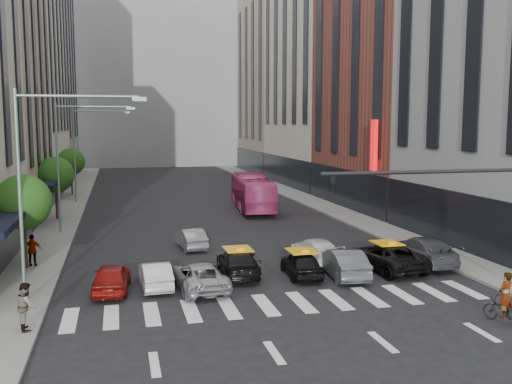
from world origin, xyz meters
TOP-DOWN VIEW (x-y plane):
  - ground at (0.00, 0.00)m, footprint 160.00×160.00m
  - sidewalk_left at (-11.50, 30.00)m, footprint 3.00×96.00m
  - sidewalk_right at (11.50, 30.00)m, footprint 3.00×96.00m
  - building_left_c at (-17.00, 46.00)m, footprint 8.00×20.00m
  - building_left_d at (-17.00, 65.00)m, footprint 8.00×18.00m
  - building_right_b at (17.00, 27.00)m, footprint 8.00×18.00m
  - building_right_c at (17.00, 46.00)m, footprint 8.00×20.00m
  - building_right_d at (17.00, 65.00)m, footprint 8.00×18.00m
  - building_far at (0.00, 85.00)m, footprint 30.00×10.00m
  - tree_near at (-11.80, 10.00)m, footprint 2.88×2.88m
  - tree_mid at (-11.80, 26.00)m, footprint 2.88×2.88m
  - tree_far at (-11.80, 42.00)m, footprint 2.88×2.88m
  - streetlamp_near at (-10.04, 4.00)m, footprint 5.38×0.25m
  - streetlamp_mid at (-10.04, 20.00)m, footprint 5.38×0.25m
  - streetlamp_far at (-10.04, 36.00)m, footprint 5.38×0.25m
  - traffic_signal at (7.69, -1.00)m, footprint 10.10×0.20m
  - liberty_sign at (12.60, 20.00)m, footprint 0.30×0.70m
  - car_red at (-7.40, 5.02)m, footprint 1.91×4.06m
  - car_white_front at (-5.39, 5.25)m, footprint 1.48×3.80m
  - car_silver at (-3.43, 4.44)m, footprint 2.50×4.77m
  - taxi_left at (-1.16, 6.43)m, footprint 2.28×4.82m
  - taxi_center at (1.90, 5.45)m, footprint 1.80×3.94m
  - car_grey_mid at (3.94, 4.95)m, footprint 1.90×4.55m
  - taxi_right at (6.69, 5.68)m, footprint 2.97×5.39m
  - car_grey_curb at (9.20, 6.38)m, footprint 2.33×5.35m
  - car_row2_left at (-2.70, 13.37)m, footprint 1.73×3.92m
  - car_row2_right at (3.65, 8.34)m, footprint 2.09×4.59m
  - bus at (4.66, 27.91)m, footprint 3.70×11.50m
  - motorcycle at (7.40, -2.92)m, footprint 1.23×2.03m
  - rider at (7.40, -2.92)m, footprint 0.76×0.61m
  - pedestrian_near at (-10.40, 0.40)m, footprint 0.87×1.00m
  - pedestrian_far at (-11.51, 10.30)m, footprint 1.03×0.49m

SIDE VIEW (x-z plane):
  - ground at x=0.00m, z-range 0.00..0.00m
  - sidewalk_left at x=-11.50m, z-range 0.00..0.15m
  - sidewalk_right at x=11.50m, z-range 0.00..0.15m
  - motorcycle at x=7.40m, z-range 0.00..1.01m
  - car_white_front at x=-5.39m, z-range 0.00..1.23m
  - car_row2_left at x=-2.70m, z-range 0.00..1.25m
  - car_silver at x=-3.43m, z-range 0.00..1.28m
  - car_row2_right at x=3.65m, z-range 0.00..1.30m
  - taxi_center at x=1.90m, z-range 0.00..1.31m
  - car_red at x=-7.40m, z-range 0.00..1.34m
  - taxi_left at x=-1.16m, z-range 0.00..1.36m
  - taxi_right at x=6.69m, z-range 0.00..1.43m
  - car_grey_mid at x=3.94m, z-range 0.00..1.46m
  - car_grey_curb at x=9.20m, z-range 0.00..1.53m
  - pedestrian_far at x=-11.51m, z-range 0.15..1.87m
  - pedestrian_near at x=-10.40m, z-range 0.15..1.92m
  - bus at x=4.66m, z-range 0.00..3.15m
  - rider at x=7.40m, z-range 1.01..2.81m
  - tree_near at x=-11.80m, z-range 1.18..6.13m
  - tree_mid at x=-11.80m, z-range 1.18..6.13m
  - tree_far at x=-11.80m, z-range 1.18..6.13m
  - traffic_signal at x=7.69m, z-range 1.47..7.47m
  - streetlamp_near at x=-10.04m, z-range 1.40..10.40m
  - streetlamp_mid at x=-10.04m, z-range 1.40..10.40m
  - streetlamp_far at x=-10.04m, z-range 1.40..10.40m
  - liberty_sign at x=12.60m, z-range 4.00..8.00m
  - building_right_b at x=17.00m, z-range 0.00..26.00m
  - building_right_d at x=17.00m, z-range 0.00..28.00m
  - building_left_d at x=-17.00m, z-range 0.00..30.00m
  - building_left_c at x=-17.00m, z-range 0.00..36.00m
  - building_far at x=0.00m, z-range 0.00..36.00m
  - building_right_c at x=17.00m, z-range 0.00..40.00m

